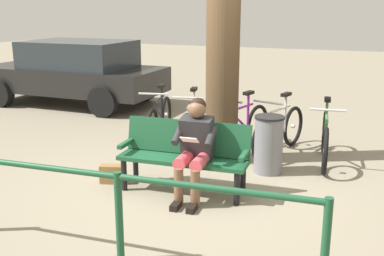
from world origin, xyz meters
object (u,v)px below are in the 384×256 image
bicycle_silver (160,119)px  bicycle_purple (192,124)px  bicycle_green (325,139)px  bench (185,151)px  handbag (112,174)px  tree_trunk (223,55)px  bicycle_blue (279,131)px  litter_bin (269,144)px  parked_car (75,71)px  person_reading (195,144)px  bicycle_black (242,129)px

bicycle_silver → bicycle_purple: bearing=69.3°
bicycle_green → bench: bearing=-47.5°
handbag → bicycle_green: 3.12m
tree_trunk → bicycle_blue: 1.55m
tree_trunk → bicycle_green: (-1.45, -0.45, -1.21)m
handbag → bicycle_silver: 2.08m
bench → litter_bin: size_ratio=2.03×
bicycle_purple → parked_car: parked_car is taller
bench → bicycle_green: (-1.49, -1.74, -0.15)m
person_reading → bicycle_black: (-0.01, -1.98, -0.31)m
bicycle_black → person_reading: bearing=14.8°
bicycle_green → parked_car: parked_car is taller
bicycle_purple → parked_car: bearing=-130.6°
person_reading → bicycle_purple: 2.15m
bench → bicycle_purple: 1.92m
bench → litter_bin: bearing=-132.5°
bench → tree_trunk: tree_trunk is taller
bench → bicycle_black: bearing=-100.1°
tree_trunk → bicycle_silver: tree_trunk is taller
bicycle_blue → parked_car: (5.17, -1.96, 0.41)m
litter_bin → bicycle_blue: bicycle_blue is taller
bicycle_silver → bicycle_green: bearing=74.2°
bench → bicycle_black: 1.84m
bench → handbag: bench is taller
person_reading → handbag: 1.29m
bicycle_blue → litter_bin: bearing=17.2°
bicycle_purple → parked_car: (3.75, -2.06, 0.41)m
person_reading → litter_bin: 1.35m
bench → person_reading: (-0.19, 0.15, 0.16)m
handbag → parked_car: 5.31m
bicycle_blue → bicycle_purple: 1.42m
bicycle_black → bicycle_silver: bearing=-77.8°
person_reading → bicycle_green: person_reading is taller
bicycle_blue → bicycle_black: same height
tree_trunk → bicycle_blue: size_ratio=1.91×
person_reading → bicycle_silver: bearing=-58.2°
tree_trunk → parked_car: size_ratio=0.75×
handbag → bicycle_green: size_ratio=0.18×
litter_bin → person_reading: bearing=61.8°
bicycle_purple → bicycle_blue: bearing=82.5°
parked_car → bicycle_green: bearing=159.8°
tree_trunk → bicycle_silver: (1.32, -0.61, -1.21)m
person_reading → bicycle_silver: 2.54m
bicycle_blue → person_reading: bearing=-1.1°
bicycle_silver → bicycle_black: bearing=74.4°
handbag → parked_car: (3.41, -4.02, 0.65)m
bench → bicycle_purple: size_ratio=0.98×
bicycle_blue → parked_car: 5.55m
tree_trunk → litter_bin: size_ratio=3.92×
bicycle_green → bicycle_blue: size_ratio=1.02×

